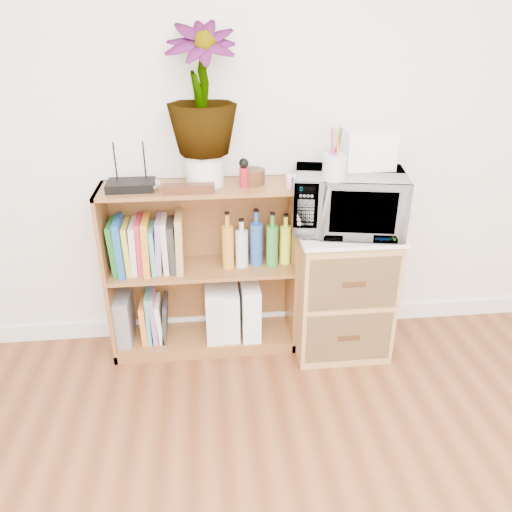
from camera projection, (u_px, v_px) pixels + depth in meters
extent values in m
cube|color=white|center=(263.00, 319.00, 3.03)|extent=(4.00, 0.02, 0.10)
cube|color=brown|center=(202.00, 271.00, 2.69)|extent=(1.00, 0.30, 0.95)
cube|color=#9E7542|center=(340.00, 290.00, 2.75)|extent=(0.50, 0.45, 0.70)
imported|color=silver|center=(348.00, 201.00, 2.51)|extent=(0.60, 0.47, 0.30)
cylinder|color=silver|center=(334.00, 167.00, 2.31)|extent=(0.11, 0.11, 0.12)
cube|color=white|center=(367.00, 148.00, 2.50)|extent=(0.25, 0.21, 0.20)
cube|color=black|center=(131.00, 185.00, 2.43)|extent=(0.23, 0.16, 0.04)
imported|color=white|center=(147.00, 186.00, 2.43)|extent=(0.13, 0.13, 0.03)
cylinder|color=silver|center=(205.00, 169.00, 2.47)|extent=(0.18, 0.18, 0.16)
imported|color=#316C2B|center=(201.00, 90.00, 2.31)|extent=(0.33, 0.33, 0.59)
cube|color=#351A0E|center=(188.00, 189.00, 2.38)|extent=(0.25, 0.06, 0.04)
cylinder|color=maroon|center=(244.00, 177.00, 2.45)|extent=(0.04, 0.04, 0.10)
cylinder|color=#381E0F|center=(253.00, 177.00, 2.50)|extent=(0.13, 0.13, 0.07)
cube|color=#CC717E|center=(296.00, 182.00, 2.44)|extent=(0.12, 0.04, 0.06)
cube|color=slate|center=(124.00, 317.00, 2.76)|extent=(0.08, 0.22, 0.27)
cube|color=silver|center=(215.00, 310.00, 2.79)|extent=(0.10, 0.25, 0.31)
cube|color=white|center=(230.00, 311.00, 2.81)|extent=(0.09, 0.23, 0.29)
cube|color=white|center=(250.00, 308.00, 2.81)|extent=(0.10, 0.25, 0.32)
cube|color=#1D6F25|center=(115.00, 247.00, 2.58)|extent=(0.04, 0.20, 0.27)
cube|color=#194C99|center=(121.00, 245.00, 2.57)|extent=(0.04, 0.20, 0.30)
cube|color=gold|center=(128.00, 247.00, 2.59)|extent=(0.03, 0.20, 0.26)
cube|color=silver|center=(135.00, 247.00, 2.59)|extent=(0.04, 0.20, 0.26)
cube|color=red|center=(141.00, 245.00, 2.59)|extent=(0.03, 0.20, 0.28)
cube|color=#BE8221|center=(147.00, 244.00, 2.59)|extent=(0.04, 0.20, 0.29)
cube|color=teal|center=(154.00, 248.00, 2.60)|extent=(0.03, 0.20, 0.24)
cube|color=#9970A8|center=(159.00, 244.00, 2.60)|extent=(0.05, 0.20, 0.29)
cube|color=#C6B39A|center=(166.00, 244.00, 2.60)|extent=(0.03, 0.20, 0.28)
cube|color=#272727|center=(172.00, 246.00, 2.61)|extent=(0.04, 0.20, 0.26)
cube|color=#AA8C4E|center=(180.00, 241.00, 2.60)|extent=(0.04, 0.20, 0.31)
cylinder|color=orange|center=(227.00, 240.00, 2.63)|extent=(0.06, 0.06, 0.30)
cylinder|color=silver|center=(241.00, 243.00, 2.64)|extent=(0.07, 0.07, 0.26)
cylinder|color=#214F9D|center=(256.00, 239.00, 2.64)|extent=(0.07, 0.07, 0.30)
cylinder|color=#318834|center=(272.00, 239.00, 2.65)|extent=(0.06, 0.06, 0.29)
cylinder|color=#D2EE38|center=(285.00, 240.00, 2.66)|extent=(0.06, 0.06, 0.27)
cylinder|color=#9EA6B1|center=(299.00, 240.00, 2.67)|extent=(0.07, 0.07, 0.26)
cube|color=orange|center=(145.00, 320.00, 2.78)|extent=(0.03, 0.19, 0.23)
cube|color=teal|center=(149.00, 315.00, 2.77)|extent=(0.03, 0.19, 0.29)
cube|color=#85689D|center=(155.00, 315.00, 2.78)|extent=(0.03, 0.19, 0.29)
cube|color=beige|center=(160.00, 318.00, 2.79)|extent=(0.04, 0.19, 0.23)
cube|color=#242424|center=(165.00, 318.00, 2.79)|extent=(0.04, 0.19, 0.24)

